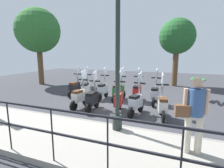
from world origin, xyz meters
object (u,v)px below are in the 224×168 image
at_px(potted_palm, 197,91).
at_px(scooter_far_3, 103,89).
at_px(scooter_near_3, 92,99).
at_px(scooter_far_5, 75,87).
at_px(tree_large, 38,31).
at_px(scooter_near_2, 119,100).
at_px(scooter_near_4, 80,96).
at_px(scooter_near_0, 162,105).
at_px(tree_distant, 177,37).
at_px(scooter_far_2, 119,91).
at_px(pedestrian_with_bag, 194,110).
at_px(scooter_far_1, 137,91).
at_px(scooter_far_4, 86,88).
at_px(scooter_far_0, 155,94).
at_px(scooter_near_1, 136,102).
at_px(lamp_post_near, 118,57).

distance_m(potted_palm, scooter_far_3, 4.49).
xyz_separation_m(scooter_near_3, scooter_far_5, (1.70, 1.89, 0.00)).
xyz_separation_m(tree_large, scooter_near_3, (-3.90, -6.14, -3.21)).
relative_size(scooter_near_2, scooter_near_4, 1.00).
bearing_deg(scooter_far_3, scooter_near_2, -140.56).
relative_size(scooter_far_3, scooter_far_5, 1.00).
bearing_deg(scooter_near_0, tree_distant, -12.84).
xyz_separation_m(scooter_near_0, scooter_far_2, (1.57, 2.11, 0.00)).
relative_size(pedestrian_with_bag, scooter_near_4, 1.03).
distance_m(pedestrian_with_bag, scooter_near_0, 2.39).
bearing_deg(scooter_near_0, scooter_near_2, 76.37).
relative_size(scooter_far_1, scooter_far_4, 1.00).
bearing_deg(scooter_near_4, tree_large, 60.35).
height_order(potted_palm, scooter_far_4, scooter_far_4).
height_order(tree_large, scooter_near_3, tree_large).
bearing_deg(scooter_near_3, scooter_far_0, -55.24).
bearing_deg(pedestrian_with_bag, scooter_near_1, 26.92).
bearing_deg(tree_distant, scooter_near_0, 178.55).
bearing_deg(scooter_far_3, tree_distant, -33.91).
xyz_separation_m(scooter_near_0, scooter_near_2, (0.06, 1.59, 0.00)).
bearing_deg(scooter_far_5, scooter_far_0, -88.95).
relative_size(scooter_far_2, scooter_far_4, 1.00).
distance_m(scooter_near_2, scooter_far_2, 1.60).
xyz_separation_m(tree_large, scooter_far_5, (-2.20, -4.25, -3.21)).
bearing_deg(scooter_near_0, scooter_far_3, 50.12).
height_order(scooter_near_0, scooter_far_3, same).
distance_m(lamp_post_near, scooter_near_1, 2.35).
height_order(tree_distant, scooter_far_3, tree_distant).
bearing_deg(tree_large, scooter_far_2, -108.22).
bearing_deg(scooter_far_3, lamp_post_near, -151.51).
bearing_deg(scooter_near_4, lamp_post_near, -121.79).
distance_m(lamp_post_near, scooter_far_4, 4.53).
bearing_deg(scooter_near_1, scooter_far_5, 77.57).
xyz_separation_m(tree_distant, scooter_near_3, (-6.67, 2.75, -2.75)).
relative_size(tree_large, scooter_near_0, 3.39).
relative_size(pedestrian_with_bag, scooter_near_0, 1.03).
bearing_deg(scooter_far_5, tree_large, 63.06).
bearing_deg(scooter_far_1, scooter_far_5, 91.62).
bearing_deg(scooter_near_4, scooter_far_2, -30.21).
relative_size(lamp_post_near, tree_distant, 1.00).
bearing_deg(scooter_far_2, scooter_near_4, 155.20).
bearing_deg(scooter_far_1, scooter_near_3, 143.61).
bearing_deg(scooter_far_2, tree_large, 82.02).
height_order(scooter_near_2, scooter_far_2, same).
xyz_separation_m(tree_distant, scooter_far_4, (-5.00, 3.98, -2.75)).
bearing_deg(tree_distant, scooter_far_5, 136.97).
xyz_separation_m(scooter_near_1, scooter_near_3, (-0.17, 1.68, 0.00)).
height_order(pedestrian_with_bag, tree_distant, tree_distant).
distance_m(scooter_near_4, scooter_far_4, 1.65).
bearing_deg(pedestrian_with_bag, scooter_near_4, 50.82).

